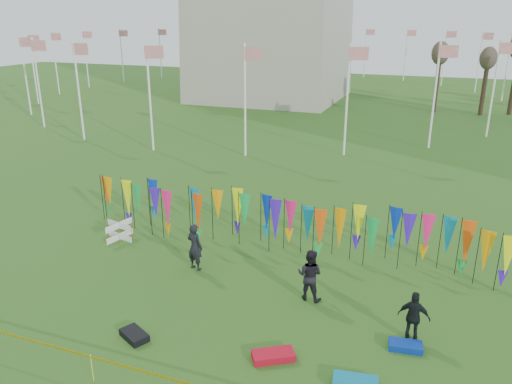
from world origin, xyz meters
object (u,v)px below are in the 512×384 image
(kite_bag_blue, at_px, (405,346))
(person_mid, at_px, (310,275))
(kite_bag_red, at_px, (273,356))
(kite_bag_teal, at_px, (355,383))
(person_right, at_px, (414,317))
(person_left, at_px, (195,247))
(kite_bag_black, at_px, (134,335))
(box_kite, at_px, (120,231))

(kite_bag_blue, bearing_deg, person_mid, 153.27)
(kite_bag_red, bearing_deg, kite_bag_blue, 27.33)
(person_mid, bearing_deg, kite_bag_teal, 125.37)
(person_right, bearing_deg, kite_bag_blue, 80.06)
(kite_bag_teal, bearing_deg, person_left, 147.88)
(person_mid, bearing_deg, person_right, 165.82)
(kite_bag_black, distance_m, kite_bag_teal, 7.00)
(person_right, relative_size, kite_bag_red, 1.35)
(kite_bag_red, distance_m, kite_bag_black, 4.52)
(box_kite, relative_size, kite_bag_blue, 0.87)
(person_mid, bearing_deg, kite_bag_black, 47.36)
(kite_bag_blue, height_order, kite_bag_red, kite_bag_red)
(person_mid, bearing_deg, kite_bag_blue, 157.72)
(person_right, xyz_separation_m, kite_bag_blue, (-0.14, -0.54, -0.75))
(box_kite, height_order, kite_bag_red, box_kite)
(box_kite, distance_m, kite_bag_black, 7.86)
(person_right, xyz_separation_m, kite_bag_black, (-8.29, -3.03, -0.74))
(box_kite, bearing_deg, kite_bag_blue, -15.76)
(person_left, xyz_separation_m, kite_bag_teal, (7.30, -4.58, -0.86))
(box_kite, relative_size, kite_bag_red, 0.70)
(person_left, distance_m, person_right, 8.79)
(kite_bag_black, height_order, kite_bag_teal, kite_bag_teal)
(person_right, bearing_deg, kite_bag_black, 24.22)
(person_left, bearing_deg, box_kite, -1.96)
(person_mid, height_order, person_right, person_mid)
(kite_bag_teal, bearing_deg, box_kite, 153.63)
(person_left, relative_size, kite_bag_red, 1.56)
(person_right, relative_size, kite_bag_blue, 1.69)
(box_kite, xyz_separation_m, person_right, (13.15, -3.13, 0.41))
(person_mid, distance_m, person_right, 3.89)
(box_kite, distance_m, kite_bag_teal, 13.23)
(box_kite, height_order, kite_bag_black, box_kite)
(kite_bag_red, height_order, kite_bag_teal, kite_bag_teal)
(person_right, bearing_deg, person_left, -7.94)
(kite_bag_blue, height_order, kite_bag_teal, kite_bag_teal)
(kite_bag_blue, relative_size, kite_bag_teal, 0.81)
(kite_bag_red, xyz_separation_m, kite_bag_teal, (2.51, -0.31, 0.00))
(kite_bag_blue, bearing_deg, kite_bag_red, -152.67)
(kite_bag_black, relative_size, kite_bag_teal, 0.79)
(person_mid, relative_size, kite_bag_blue, 1.92)
(person_mid, relative_size, kite_bag_red, 1.54)
(kite_bag_blue, distance_m, kite_bag_black, 8.52)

